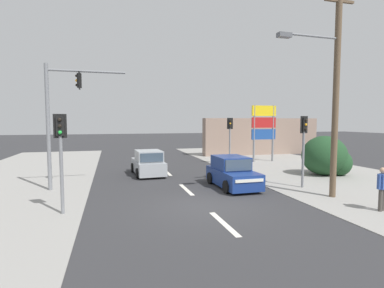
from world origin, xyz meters
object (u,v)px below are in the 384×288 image
(pedestal_signal_far_median, at_px, (230,133))
(pedestrian_at_kerb, at_px, (382,187))
(pedestal_signal_right_kerb, at_px, (304,139))
(shopping_plaza_sign, at_px, (264,125))
(hatchback_crossing_left, at_px, (232,173))
(utility_pole_foreground_right, at_px, (334,80))
(hatchback_oncoming_mid, at_px, (148,163))
(traffic_signal_mast, at_px, (60,110))
(pedestal_signal_left_kerb, at_px, (61,147))

(pedestal_signal_far_median, height_order, pedestrian_at_kerb, pedestal_signal_far_median)
(pedestal_signal_right_kerb, distance_m, shopping_plaza_sign, 9.64)
(shopping_plaza_sign, bearing_deg, hatchback_crossing_left, -127.20)
(utility_pole_foreground_right, xyz_separation_m, pedestal_signal_right_kerb, (0.03, 1.96, -2.64))
(pedestal_signal_far_median, height_order, hatchback_oncoming_mid, pedestal_signal_far_median)
(traffic_signal_mast, bearing_deg, pedestal_signal_right_kerb, -13.17)
(hatchback_crossing_left, bearing_deg, utility_pole_foreground_right, -43.15)
(shopping_plaza_sign, height_order, hatchback_oncoming_mid, shopping_plaza_sign)
(pedestal_signal_left_kerb, xyz_separation_m, pedestrian_at_kerb, (11.23, -2.72, -1.49))
(traffic_signal_mast, height_order, pedestal_signal_far_median, traffic_signal_mast)
(pedestal_signal_far_median, xyz_separation_m, pedestrian_at_kerb, (0.82, -12.50, -1.49))
(pedestal_signal_right_kerb, xyz_separation_m, hatchback_crossing_left, (-3.31, 1.11, -1.71))
(utility_pole_foreground_right, height_order, hatchback_oncoming_mid, utility_pole_foreground_right)
(hatchback_oncoming_mid, xyz_separation_m, hatchback_crossing_left, (3.66, -4.55, 0.00))
(pedestal_signal_far_median, bearing_deg, utility_pole_foreground_right, -87.60)
(hatchback_crossing_left, bearing_deg, hatchback_oncoming_mid, 128.79)
(pedestal_signal_far_median, xyz_separation_m, hatchback_oncoming_mid, (-6.50, -2.67, -1.71))
(pedestal_signal_right_kerb, relative_size, hatchback_crossing_left, 0.97)
(traffic_signal_mast, relative_size, pedestal_signal_far_median, 1.69)
(pedestal_signal_left_kerb, relative_size, pedestal_signal_far_median, 1.00)
(pedestal_signal_right_kerb, bearing_deg, shopping_plaza_sign, 72.87)
(pedestal_signal_right_kerb, xyz_separation_m, pedestal_signal_far_median, (-0.46, 8.33, 0.00))
(pedestal_signal_right_kerb, xyz_separation_m, pedestrian_at_kerb, (0.36, -4.18, -1.49))
(pedestal_signal_right_kerb, distance_m, pedestrian_at_kerb, 4.45)
(pedestal_signal_right_kerb, relative_size, pedestal_signal_far_median, 1.00)
(hatchback_crossing_left, bearing_deg, pedestrian_at_kerb, -55.24)
(traffic_signal_mast, relative_size, hatchback_crossing_left, 1.64)
(pedestal_signal_right_kerb, height_order, hatchback_crossing_left, pedestal_signal_right_kerb)
(pedestal_signal_left_kerb, relative_size, hatchback_oncoming_mid, 0.96)
(utility_pole_foreground_right, bearing_deg, hatchback_crossing_left, 136.85)
(hatchback_oncoming_mid, bearing_deg, utility_pole_foreground_right, -47.71)
(pedestal_signal_left_kerb, height_order, hatchback_crossing_left, pedestal_signal_left_kerb)
(pedestal_signal_far_median, bearing_deg, hatchback_crossing_left, -111.51)
(shopping_plaza_sign, relative_size, hatchback_crossing_left, 1.26)
(pedestal_signal_left_kerb, height_order, shopping_plaza_sign, shopping_plaza_sign)
(utility_pole_foreground_right, relative_size, hatchback_oncoming_mid, 2.53)
(hatchback_crossing_left, bearing_deg, shopping_plaza_sign, 52.80)
(traffic_signal_mast, xyz_separation_m, shopping_plaza_sign, (14.31, 6.51, -0.85))
(pedestal_signal_far_median, distance_m, hatchback_oncoming_mid, 7.24)
(pedestal_signal_right_kerb, xyz_separation_m, shopping_plaza_sign, (2.83, 9.20, 0.57))
(hatchback_oncoming_mid, relative_size, pedestrian_at_kerb, 2.28)
(shopping_plaza_sign, bearing_deg, hatchback_oncoming_mid, -160.14)
(pedestal_signal_far_median, relative_size, hatchback_oncoming_mid, 0.96)
(pedestrian_at_kerb, bearing_deg, pedestal_signal_left_kerb, 166.40)
(utility_pole_foreground_right, relative_size, traffic_signal_mast, 1.57)
(utility_pole_foreground_right, relative_size, pedestrian_at_kerb, 5.76)
(pedestal_signal_far_median, distance_m, hatchback_crossing_left, 7.95)
(traffic_signal_mast, bearing_deg, pedestal_signal_left_kerb, -81.73)
(pedestal_signal_far_median, bearing_deg, pedestrian_at_kerb, -86.24)
(traffic_signal_mast, height_order, pedestal_signal_left_kerb, traffic_signal_mast)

